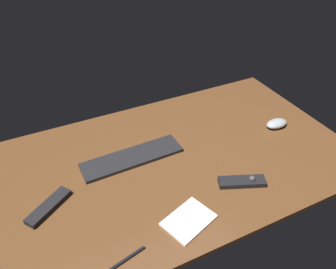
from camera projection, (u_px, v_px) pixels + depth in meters
The scene contains 7 objects.
desk at pixel (178, 159), 132.90cm from camera, with size 140.00×84.00×2.00cm, color brown.
keyboard at pixel (132, 157), 131.20cm from camera, with size 40.72×11.04×1.45cm, color black.
computer_mouse at pixel (277, 124), 147.87cm from camera, with size 10.40×6.00×3.46cm, color #999EA5.
media_remote at pixel (243, 182), 120.19cm from camera, with size 17.77×11.23×3.48cm.
tv_remote at pixel (49, 207), 110.98cm from camera, with size 17.39×4.64×2.00cm, color black.
notepad at pixel (189, 220), 107.25cm from camera, with size 16.06×11.49×0.79cm, color white.
pen at pixel (124, 260), 95.77cm from camera, with size 0.93×0.93×14.05cm, color black.
Camera 1 is at (-47.06, -87.53, 89.89)cm, focal length 35.19 mm.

